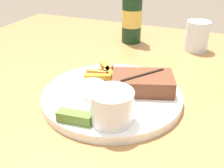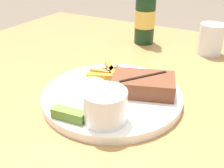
% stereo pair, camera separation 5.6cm
% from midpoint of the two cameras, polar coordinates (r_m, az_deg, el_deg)
% --- Properties ---
extents(dining_table, '(1.28, 1.21, 0.76)m').
position_cam_midpoint_polar(dining_table, '(0.62, 2.61, -9.28)').
color(dining_table, '#A87542').
rests_on(dining_table, ground_plane).
extents(dinner_plate, '(0.30, 0.30, 0.02)m').
position_cam_midpoint_polar(dinner_plate, '(0.58, 2.79, -2.62)').
color(dinner_plate, white).
rests_on(dinner_plate, dining_table).
extents(steak_portion, '(0.15, 0.12, 0.04)m').
position_cam_midpoint_polar(steak_portion, '(0.57, 9.59, -0.13)').
color(steak_portion, brown).
rests_on(steak_portion, dinner_plate).
extents(fries_pile, '(0.09, 0.10, 0.02)m').
position_cam_midpoint_polar(fries_pile, '(0.64, 2.10, 2.52)').
color(fries_pile, '#CB8B3F').
rests_on(fries_pile, dinner_plate).
extents(coleslaw_cup, '(0.08, 0.08, 0.06)m').
position_cam_midpoint_polar(coleslaw_cup, '(0.47, 1.92, -4.53)').
color(coleslaw_cup, white).
rests_on(coleslaw_cup, dinner_plate).
extents(dipping_sauce_cup, '(0.05, 0.05, 0.03)m').
position_cam_midpoint_polar(dipping_sauce_cup, '(0.56, -1.55, -0.79)').
color(dipping_sauce_cup, silver).
rests_on(dipping_sauce_cup, dinner_plate).
extents(pickle_spear, '(0.07, 0.03, 0.02)m').
position_cam_midpoint_polar(pickle_spear, '(0.48, -6.11, -6.73)').
color(pickle_spear, '#567A2D').
rests_on(pickle_spear, dinner_plate).
extents(fork_utensil, '(0.12, 0.08, 0.00)m').
position_cam_midpoint_polar(fork_utensil, '(0.63, -0.85, 1.53)').
color(fork_utensil, '#B7B7BC').
rests_on(fork_utensil, dinner_plate).
extents(beer_bottle, '(0.07, 0.07, 0.24)m').
position_cam_midpoint_polar(beer_bottle, '(0.91, 9.02, 14.05)').
color(beer_bottle, '#143319').
rests_on(beer_bottle, dining_table).
extents(drinking_glass, '(0.07, 0.07, 0.09)m').
position_cam_midpoint_polar(drinking_glass, '(0.87, 22.48, 8.96)').
color(drinking_glass, silver).
rests_on(drinking_glass, dining_table).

